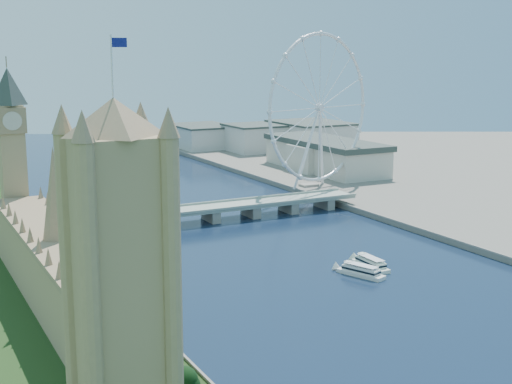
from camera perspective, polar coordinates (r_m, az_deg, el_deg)
tree_row at (r=237.51m, az=-6.59°, el=-14.38°), size 8.99×216.99×20.25m
victoria_tower at (r=197.78m, az=-10.88°, el=-5.54°), size 28.16×28.16×112.00m
parliament_range at (r=316.79m, az=-15.47°, el=-6.24°), size 24.00×200.00×70.00m
big_ben at (r=412.01m, az=-19.01°, el=4.31°), size 20.02×20.02×110.00m
westminster_bridge at (r=478.10m, az=-3.64°, el=-1.55°), size 220.00×22.00×9.50m
london_eye at (r=573.82m, az=5.10°, el=6.67°), size 113.60×39.12×124.30m
county_hall at (r=674.07m, az=5.53°, el=1.52°), size 54.00×144.00×35.00m
city_skyline at (r=729.89m, az=-9.12°, el=3.50°), size 505.00×280.00×32.00m
tour_boat_near at (r=366.03m, az=8.39°, el=-6.65°), size 16.85×29.31×6.30m
tour_boat_far at (r=379.91m, az=9.15°, el=-6.01°), size 7.75×28.68×6.30m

